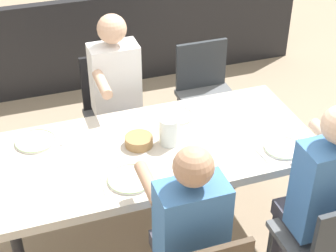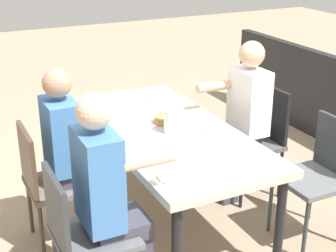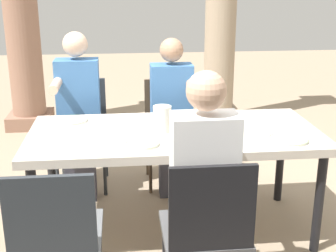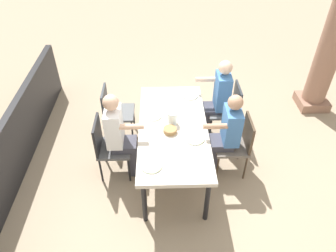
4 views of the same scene
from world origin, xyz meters
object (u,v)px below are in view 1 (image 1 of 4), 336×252
chair_mid_south (114,107)px  plate_3 (35,141)px  plate_2 (130,179)px  bread_basket (139,141)px  water_pitcher (169,132)px  chair_west_south (206,90)px  plate_1 (178,116)px  diner_woman_green (317,198)px  diner_man_white (118,98)px  diner_guest_third (186,235)px  plate_0 (283,148)px  chair_west_north (330,244)px  dining_table (157,154)px

chair_mid_south → plate_3: size_ratio=3.66×
plate_2 → bread_basket: (-0.14, -0.30, 0.02)m
plate_2 → water_pitcher: (-0.32, -0.27, 0.07)m
chair_west_south → water_pitcher: bearing=54.7°
plate_1 → bread_basket: (0.33, 0.21, 0.02)m
chair_mid_south → diner_woman_green: diner_woman_green is taller
diner_man_white → diner_guest_third: (0.00, 1.38, -0.02)m
chair_west_south → diner_guest_third: diner_guest_third is taller
plate_0 → chair_west_south: bearing=-89.2°
diner_woman_green → diner_man_white: size_ratio=1.02×
plate_0 → water_pitcher: size_ratio=1.32×
chair_west_south → water_pitcher: 1.09m
plate_0 → diner_man_white: bearing=-51.4°
chair_west_north → diner_woman_green: (-0.00, -0.18, 0.17)m
dining_table → plate_1: plate_1 is taller
dining_table → bread_basket: 0.14m
chair_west_south → plate_3: 1.52m
bread_basket → chair_mid_south: bearing=-92.4°
chair_mid_south → plate_1: size_ratio=4.28×
plate_3 → bread_basket: (-0.59, 0.23, 0.02)m
diner_man_white → water_pitcher: size_ratio=7.44×
diner_woman_green → plate_2: (0.93, -0.43, 0.05)m
plate_2 → water_pitcher: water_pitcher is taller
dining_table → plate_3: plate_3 is taller
plate_0 → plate_2: (0.94, -0.02, -0.00)m
diner_man_white → plate_3: 0.75m
dining_table → diner_man_white: diner_man_white is taller
plate_1 → chair_west_south: bearing=-127.1°
chair_west_south → diner_woman_green: size_ratio=0.67×
chair_mid_south → bread_basket: size_ratio=5.30×
plate_0 → plate_1: 0.72m
dining_table → plate_3: 0.74m
diner_woman_green → dining_table: bearing=-44.7°
chair_mid_south → plate_0: (-0.77, 1.15, 0.24)m
dining_table → chair_mid_south: 0.89m
chair_mid_south → water_pitcher: 0.93m
diner_guest_third → water_pitcher: bearing=-102.2°
diner_woman_green → plate_3: size_ratio=5.39×
plate_2 → plate_3: same height
plate_1 → bread_basket: size_ratio=1.24×
chair_west_north → diner_man_white: diner_man_white is taller
dining_table → chair_west_north: size_ratio=2.15×
diner_guest_third → chair_mid_south: bearing=-90.1°
diner_man_white → bread_basket: size_ratio=7.64×
chair_west_north → bread_basket: (0.79, -0.91, 0.24)m
diner_guest_third → plate_0: 0.88m
chair_west_south → chair_mid_south: chair_mid_south is taller
chair_west_south → bread_basket: bearing=46.2°
chair_west_south → plate_1: chair_west_south is taller
plate_2 → diner_man_white: bearing=-100.0°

